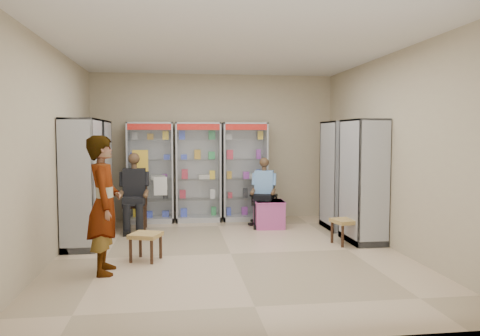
{
  "coord_description": "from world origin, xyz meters",
  "views": [
    {
      "loc": [
        -0.77,
        -6.74,
        1.74
      ],
      "look_at": [
        0.23,
        0.7,
        1.22
      ],
      "focal_mm": 35.0,
      "sensor_mm": 36.0,
      "label": 1
    }
  ],
  "objects": [
    {
      "name": "floor",
      "position": [
        0.0,
        0.0,
        0.0
      ],
      "size": [
        6.0,
        6.0,
        0.0
      ],
      "primitive_type": "plane",
      "color": "#C7AC8A",
      "rests_on": "ground"
    },
    {
      "name": "room_shell",
      "position": [
        0.0,
        0.0,
        1.97
      ],
      "size": [
        5.02,
        6.02,
        3.01
      ],
      "color": "tan",
      "rests_on": "ground"
    },
    {
      "name": "cabinet_back_left",
      "position": [
        -1.3,
        2.73,
        1.0
      ],
      "size": [
        0.9,
        0.5,
        2.0
      ],
      "primitive_type": "cube",
      "color": "#ACAFB4",
      "rests_on": "floor"
    },
    {
      "name": "cabinet_back_mid",
      "position": [
        -0.35,
        2.73,
        1.0
      ],
      "size": [
        0.9,
        0.5,
        2.0
      ],
      "primitive_type": "cube",
      "color": "#A5A7AC",
      "rests_on": "floor"
    },
    {
      "name": "cabinet_back_right",
      "position": [
        0.6,
        2.73,
        1.0
      ],
      "size": [
        0.9,
        0.5,
        2.0
      ],
      "primitive_type": "cube",
      "color": "silver",
      "rests_on": "floor"
    },
    {
      "name": "cabinet_right_far",
      "position": [
        2.23,
        1.6,
        1.0
      ],
      "size": [
        0.9,
        0.5,
        2.0
      ],
      "primitive_type": "cube",
      "rotation": [
        0.0,
        0.0,
        1.57
      ],
      "color": "#B6BABE",
      "rests_on": "floor"
    },
    {
      "name": "cabinet_right_near",
      "position": [
        2.23,
        0.5,
        1.0
      ],
      "size": [
        0.9,
        0.5,
        2.0
      ],
      "primitive_type": "cube",
      "rotation": [
        0.0,
        0.0,
        1.57
      ],
      "color": "#B5B7BD",
      "rests_on": "floor"
    },
    {
      "name": "cabinet_left_far",
      "position": [
        -2.23,
        1.8,
        1.0
      ],
      "size": [
        0.9,
        0.5,
        2.0
      ],
      "primitive_type": "cube",
      "rotation": [
        0.0,
        0.0,
        -1.57
      ],
      "color": "#9DA1A4",
      "rests_on": "floor"
    },
    {
      "name": "cabinet_left_near",
      "position": [
        -2.23,
        0.7,
        1.0
      ],
      "size": [
        0.9,
        0.5,
        2.0
      ],
      "primitive_type": "cube",
      "rotation": [
        0.0,
        0.0,
        -1.57
      ],
      "color": "#AEAFB5",
      "rests_on": "floor"
    },
    {
      "name": "wooden_chair",
      "position": [
        -1.55,
        2.0,
        0.47
      ],
      "size": [
        0.42,
        0.42,
        0.94
      ],
      "primitive_type": "cube",
      "color": "#311C13",
      "rests_on": "floor"
    },
    {
      "name": "seated_customer",
      "position": [
        -1.55,
        1.95,
        0.67
      ],
      "size": [
        0.44,
        0.6,
        1.34
      ],
      "primitive_type": null,
      "color": "black",
      "rests_on": "floor"
    },
    {
      "name": "office_chair",
      "position": [
        0.89,
        2.15,
        0.48
      ],
      "size": [
        0.66,
        0.66,
        0.97
      ],
      "primitive_type": "cube",
      "rotation": [
        0.0,
        0.0,
        -0.3
      ],
      "color": "black",
      "rests_on": "floor"
    },
    {
      "name": "seated_shopkeeper",
      "position": [
        0.89,
        2.1,
        0.62
      ],
      "size": [
        0.55,
        0.66,
        1.23
      ],
      "primitive_type": null,
      "rotation": [
        0.0,
        0.0,
        -0.3
      ],
      "color": "#7AAAF1",
      "rests_on": "floor"
    },
    {
      "name": "pink_trunk",
      "position": [
        0.94,
        1.84,
        0.26
      ],
      "size": [
        0.55,
        0.54,
        0.51
      ],
      "primitive_type": "cube",
      "rotation": [
        0.0,
        0.0,
        -0.04
      ],
      "color": "#BA4A93",
      "rests_on": "floor"
    },
    {
      "name": "tea_glass",
      "position": [
        0.9,
        1.8,
        0.56
      ],
      "size": [
        0.07,
        0.07,
        0.09
      ],
      "primitive_type": "cylinder",
      "color": "#5F1808",
      "rests_on": "pink_trunk"
    },
    {
      "name": "woven_stool_a",
      "position": [
        1.9,
        0.35,
        0.2
      ],
      "size": [
        0.48,
        0.48,
        0.41
      ],
      "primitive_type": "cube",
      "rotation": [
        0.0,
        0.0,
        0.19
      ],
      "color": "#AA7347",
      "rests_on": "floor"
    },
    {
      "name": "woven_stool_b",
      "position": [
        -1.21,
        -0.21,
        0.19
      ],
      "size": [
        0.5,
        0.5,
        0.39
      ],
      "primitive_type": "cube",
      "rotation": [
        0.0,
        0.0,
        -0.36
      ],
      "color": "#AE7C49",
      "rests_on": "floor"
    },
    {
      "name": "standing_man",
      "position": [
        -1.69,
        -0.73,
        0.87
      ],
      "size": [
        0.46,
        0.66,
        1.74
      ],
      "primitive_type": "imported",
      "rotation": [
        0.0,
        0.0,
        1.64
      ],
      "color": "#959698",
      "rests_on": "floor"
    }
  ]
}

